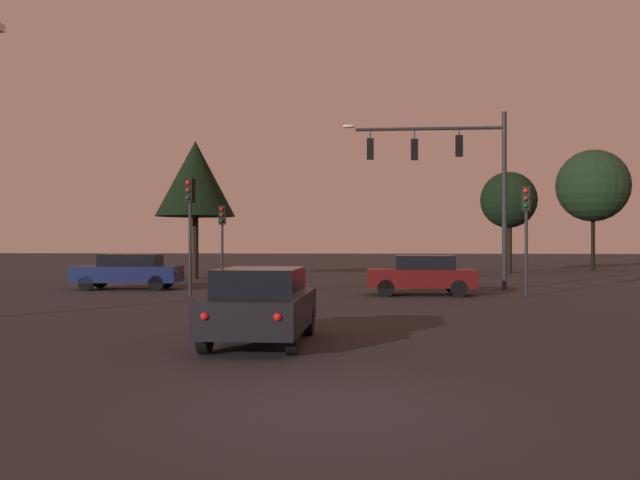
{
  "coord_description": "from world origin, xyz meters",
  "views": [
    {
      "loc": [
        0.47,
        -8.32,
        2.05
      ],
      "look_at": [
        -1.69,
        21.92,
        2.12
      ],
      "focal_mm": 38.47,
      "sensor_mm": 36.0,
      "label": 1
    }
  ],
  "objects_px": {
    "tree_behind_sign": "(593,186)",
    "tree_center_horizon": "(195,179)",
    "traffic_light_corner_right": "(190,213)",
    "tree_left_far": "(509,200)",
    "car_nearside_lane": "(261,304)",
    "car_crossing_left": "(128,271)",
    "traffic_light_corner_left": "(526,218)",
    "traffic_light_median": "(222,228)",
    "car_crossing_right": "(422,274)",
    "traffic_signal_mast_arm": "(453,166)"
  },
  "relations": [
    {
      "from": "car_crossing_right",
      "to": "tree_behind_sign",
      "type": "height_order",
      "value": "tree_behind_sign"
    },
    {
      "from": "car_crossing_left",
      "to": "car_crossing_right",
      "type": "relative_size",
      "value": 1.11
    },
    {
      "from": "traffic_light_corner_left",
      "to": "traffic_light_corner_right",
      "type": "bearing_deg",
      "value": -176.06
    },
    {
      "from": "traffic_light_corner_left",
      "to": "car_crossing_right",
      "type": "height_order",
      "value": "traffic_light_corner_left"
    },
    {
      "from": "traffic_light_median",
      "to": "tree_behind_sign",
      "type": "bearing_deg",
      "value": 39.27
    },
    {
      "from": "traffic_light_corner_right",
      "to": "traffic_light_median",
      "type": "xyz_separation_m",
      "value": [
        -0.24,
        6.74,
        -0.44
      ]
    },
    {
      "from": "traffic_light_median",
      "to": "tree_left_far",
      "type": "height_order",
      "value": "tree_left_far"
    },
    {
      "from": "traffic_signal_mast_arm",
      "to": "traffic_light_median",
      "type": "distance_m",
      "value": 11.09
    },
    {
      "from": "traffic_light_corner_right",
      "to": "car_crossing_right",
      "type": "relative_size",
      "value": 1.07
    },
    {
      "from": "car_nearside_lane",
      "to": "car_crossing_left",
      "type": "relative_size",
      "value": 0.89
    },
    {
      "from": "car_nearside_lane",
      "to": "tree_left_far",
      "type": "relative_size",
      "value": 0.62
    },
    {
      "from": "traffic_signal_mast_arm",
      "to": "traffic_light_corner_left",
      "type": "distance_m",
      "value": 4.73
    },
    {
      "from": "car_crossing_left",
      "to": "tree_behind_sign",
      "type": "relative_size",
      "value": 0.53
    },
    {
      "from": "car_crossing_left",
      "to": "tree_left_far",
      "type": "distance_m",
      "value": 25.93
    },
    {
      "from": "traffic_light_corner_right",
      "to": "car_crossing_left",
      "type": "height_order",
      "value": "traffic_light_corner_right"
    },
    {
      "from": "traffic_signal_mast_arm",
      "to": "tree_center_horizon",
      "type": "bearing_deg",
      "value": 149.06
    },
    {
      "from": "car_crossing_right",
      "to": "tree_left_far",
      "type": "xyz_separation_m",
      "value": [
        7.1,
        19.1,
        3.94
      ]
    },
    {
      "from": "car_crossing_left",
      "to": "car_nearside_lane",
      "type": "bearing_deg",
      "value": -61.65
    },
    {
      "from": "traffic_light_corner_right",
      "to": "traffic_light_median",
      "type": "distance_m",
      "value": 6.76
    },
    {
      "from": "traffic_light_corner_right",
      "to": "tree_left_far",
      "type": "relative_size",
      "value": 0.67
    },
    {
      "from": "tree_behind_sign",
      "to": "traffic_light_corner_left",
      "type": "bearing_deg",
      "value": -112.64
    },
    {
      "from": "traffic_signal_mast_arm",
      "to": "tree_left_far",
      "type": "distance_m",
      "value": 16.85
    },
    {
      "from": "car_nearside_lane",
      "to": "tree_left_far",
      "type": "xyz_separation_m",
      "value": [
        11.26,
        31.83,
        3.94
      ]
    },
    {
      "from": "car_nearside_lane",
      "to": "car_crossing_right",
      "type": "bearing_deg",
      "value": 71.91
    },
    {
      "from": "traffic_light_corner_right",
      "to": "car_crossing_right",
      "type": "xyz_separation_m",
      "value": [
        8.69,
        1.12,
        -2.33
      ]
    },
    {
      "from": "tree_left_far",
      "to": "traffic_signal_mast_arm",
      "type": "bearing_deg",
      "value": -109.11
    },
    {
      "from": "car_crossing_left",
      "to": "traffic_light_corner_left",
      "type": "bearing_deg",
      "value": -9.03
    },
    {
      "from": "traffic_light_corner_right",
      "to": "traffic_light_median",
      "type": "height_order",
      "value": "traffic_light_corner_right"
    },
    {
      "from": "car_nearside_lane",
      "to": "tree_behind_sign",
      "type": "xyz_separation_m",
      "value": [
        18.36,
        37.27,
        5.3
      ]
    },
    {
      "from": "traffic_light_corner_right",
      "to": "tree_left_far",
      "type": "bearing_deg",
      "value": 52.0
    },
    {
      "from": "traffic_signal_mast_arm",
      "to": "tree_behind_sign",
      "type": "distance_m",
      "value": 24.82
    },
    {
      "from": "traffic_signal_mast_arm",
      "to": "car_crossing_right",
      "type": "xyz_separation_m",
      "value": [
        -1.58,
        -3.18,
        -4.46
      ]
    },
    {
      "from": "traffic_signal_mast_arm",
      "to": "car_nearside_lane",
      "type": "bearing_deg",
      "value": -109.84
    },
    {
      "from": "tree_behind_sign",
      "to": "tree_center_horizon",
      "type": "height_order",
      "value": "tree_behind_sign"
    },
    {
      "from": "car_crossing_left",
      "to": "tree_left_far",
      "type": "xyz_separation_m",
      "value": [
        19.38,
        16.78,
        3.94
      ]
    },
    {
      "from": "tree_center_horizon",
      "to": "tree_behind_sign",
      "type": "bearing_deg",
      "value": 27.5
    },
    {
      "from": "traffic_signal_mast_arm",
      "to": "traffic_light_median",
      "type": "xyz_separation_m",
      "value": [
        -10.51,
        2.45,
        -2.57
      ]
    },
    {
      "from": "car_crossing_left",
      "to": "tree_center_horizon",
      "type": "relative_size",
      "value": 0.6
    },
    {
      "from": "car_crossing_right",
      "to": "tree_left_far",
      "type": "relative_size",
      "value": 0.63
    },
    {
      "from": "traffic_signal_mast_arm",
      "to": "traffic_light_corner_right",
      "type": "relative_size",
      "value": 1.71
    },
    {
      "from": "traffic_light_corner_right",
      "to": "tree_behind_sign",
      "type": "height_order",
      "value": "tree_behind_sign"
    },
    {
      "from": "tree_center_horizon",
      "to": "car_crossing_left",
      "type": "bearing_deg",
      "value": -94.27
    },
    {
      "from": "car_nearside_lane",
      "to": "traffic_light_corner_right",
      "type": "bearing_deg",
      "value": 111.32
    },
    {
      "from": "traffic_light_corner_left",
      "to": "tree_center_horizon",
      "type": "xyz_separation_m",
      "value": [
        -15.49,
        11.34,
        2.61
      ]
    },
    {
      "from": "car_nearside_lane",
      "to": "car_crossing_left",
      "type": "bearing_deg",
      "value": 118.35
    },
    {
      "from": "traffic_light_median",
      "to": "car_nearside_lane",
      "type": "bearing_deg",
      "value": -75.43
    },
    {
      "from": "tree_center_horizon",
      "to": "car_crossing_right",
      "type": "bearing_deg",
      "value": -43.66
    },
    {
      "from": "traffic_signal_mast_arm",
      "to": "tree_left_far",
      "type": "height_order",
      "value": "traffic_signal_mast_arm"
    },
    {
      "from": "tree_left_far",
      "to": "tree_behind_sign",
      "type": "bearing_deg",
      "value": 37.45
    },
    {
      "from": "tree_center_horizon",
      "to": "traffic_signal_mast_arm",
      "type": "bearing_deg",
      "value": -30.94
    }
  ]
}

